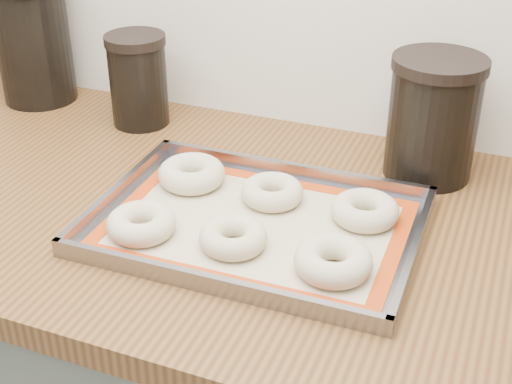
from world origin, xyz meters
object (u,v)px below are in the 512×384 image
at_px(bagel_front_left, 141,223).
at_px(canister_right, 433,118).
at_px(bagel_front_right, 333,261).
at_px(bagel_back_mid, 272,192).
at_px(canister_left, 33,41).
at_px(canister_mid, 138,80).
at_px(bagel_front_mid, 233,237).
at_px(bagel_back_right, 365,210).
at_px(bagel_back_left, 192,174).
at_px(baking_tray, 256,224).

distance_m(bagel_front_left, canister_right, 0.48).
xyz_separation_m(bagel_front_right, bagel_back_mid, (-0.14, 0.14, -0.00)).
xyz_separation_m(bagel_back_mid, canister_left, (-0.58, 0.22, 0.10)).
distance_m(bagel_front_left, canister_mid, 0.40).
distance_m(bagel_front_mid, bagel_back_right, 0.20).
distance_m(bagel_front_right, bagel_back_left, 0.31).
bearing_deg(bagel_back_right, bagel_back_left, 178.97).
bearing_deg(canister_left, bagel_front_left, -39.83).
bearing_deg(bagel_back_right, canister_mid, 158.31).
xyz_separation_m(bagel_back_left, bagel_back_mid, (0.14, -0.00, -0.00)).
bearing_deg(canister_right, bagel_front_right, -101.12).
bearing_deg(bagel_back_mid, bagel_back_left, 178.54).
height_order(bagel_back_left, canister_left, canister_left).
height_order(bagel_front_mid, canister_right, canister_right).
relative_size(bagel_front_right, canister_mid, 0.61).
distance_m(bagel_back_right, canister_mid, 0.52).
height_order(bagel_front_left, canister_mid, canister_mid).
xyz_separation_m(bagel_front_right, canister_right, (0.06, 0.32, 0.08)).
height_order(bagel_back_left, canister_mid, canister_mid).
relative_size(bagel_back_right, canister_right, 0.50).
xyz_separation_m(bagel_front_left, bagel_back_left, (0.00, 0.16, 0.00)).
relative_size(bagel_back_mid, bagel_back_right, 0.96).
distance_m(bagel_front_left, canister_left, 0.58).
bearing_deg(bagel_front_mid, bagel_back_mid, 87.48).
distance_m(bagel_back_mid, canister_right, 0.28).
relative_size(bagel_front_right, canister_left, 0.43).
distance_m(bagel_front_left, bagel_front_right, 0.28).
height_order(bagel_front_left, bagel_back_mid, bagel_front_left).
bearing_deg(bagel_back_mid, bagel_front_mid, -92.52).
xyz_separation_m(bagel_back_left, canister_left, (-0.44, 0.21, 0.10)).
height_order(bagel_front_right, canister_right, canister_right).
distance_m(bagel_front_right, canister_mid, 0.58).
bearing_deg(canister_mid, bagel_back_left, -43.24).
height_order(bagel_front_mid, bagel_front_right, bagel_front_right).
bearing_deg(canister_right, bagel_back_mid, -137.46).
bearing_deg(bagel_front_mid, canister_left, 148.54).
relative_size(bagel_front_right, bagel_back_right, 1.04).
bearing_deg(bagel_back_mid, canister_mid, 150.55).
xyz_separation_m(bagel_back_mid, canister_right, (0.20, 0.18, 0.08)).
relative_size(bagel_front_mid, canister_mid, 0.56).
bearing_deg(canister_left, baking_tray, -26.34).
bearing_deg(bagel_front_right, bagel_back_mid, 134.34).
relative_size(bagel_back_right, canister_mid, 0.58).
bearing_deg(bagel_back_left, bagel_front_mid, -46.64).
bearing_deg(canister_left, bagel_front_mid, -31.46).
xyz_separation_m(bagel_front_mid, canister_right, (0.21, 0.32, 0.08)).
height_order(bagel_back_left, bagel_back_mid, bagel_back_left).
bearing_deg(canister_mid, bagel_back_right, -21.69).
distance_m(bagel_front_mid, canister_mid, 0.46).
relative_size(bagel_front_left, bagel_front_mid, 1.04).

